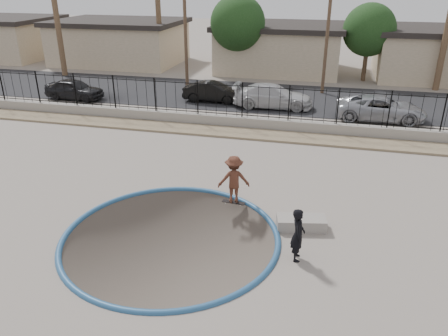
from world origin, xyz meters
The scene contains 22 objects.
ground centered at (0.00, 12.00, -1.10)m, with size 120.00×120.00×2.20m, color gray.
bowl_pit centered at (0.00, -1.00, 0.00)m, with size 6.84×6.84×1.80m, color #453B35, non-canonical shape.
coping_ring centered at (0.00, -1.00, 0.00)m, with size 7.04×7.04×0.20m, color #26517C.
rock_strip centered at (0.00, 9.20, 0.06)m, with size 42.00×1.60×0.11m, color #9A8765.
retaining_wall centered at (0.00, 10.30, 0.30)m, with size 42.00×0.45×0.60m, color gray.
fence centered at (0.00, 10.30, 1.50)m, with size 40.00×0.04×1.80m.
street centered at (0.00, 17.00, 0.02)m, with size 90.00×8.00×0.04m, color black.
house_west_far centered at (-28.00, 26.50, 1.97)m, with size 10.60×8.60×3.90m.
house_west centered at (-15.00, 26.50, 1.97)m, with size 11.60×8.60×3.90m.
house_center centered at (0.00, 26.50, 1.97)m, with size 10.60×8.60×3.90m.
utility_pole_left centered at (-6.00, 19.00, 4.70)m, with size 1.70×0.24×9.00m.
utility_pole_mid centered at (4.00, 19.00, 4.96)m, with size 1.70×0.24×9.50m.
street_tree_left centered at (-3.00, 23.00, 4.19)m, with size 4.32×4.32×6.36m.
street_tree_mid centered at (7.00, 24.00, 3.84)m, with size 3.96×3.96×5.83m.
skater centered at (1.46, 1.67, 0.89)m, with size 1.15×0.66×1.78m, color brown.
skateboard centered at (1.46, 1.67, 0.06)m, with size 0.87×0.29×0.07m.
videographer centered at (4.00, -1.18, 0.83)m, with size 0.60×0.40×1.66m, color black.
concrete_ledge centered at (4.00, 0.56, 0.20)m, with size 1.60×0.70×0.40m, color gray.
car_a centered at (-12.06, 13.40, 0.70)m, with size 1.57×3.91×1.33m, color black.
car_b centered at (-2.89, 15.00, 0.67)m, with size 1.35×3.88×1.28m, color black.
car_c centered at (1.09, 14.55, 0.75)m, with size 2.00×4.92×1.43m, color silver.
car_d centered at (7.46, 13.40, 0.72)m, with size 2.28×4.95×1.37m, color #9EA0A7.
Camera 1 is at (4.47, -12.12, 7.72)m, focal length 35.00 mm.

